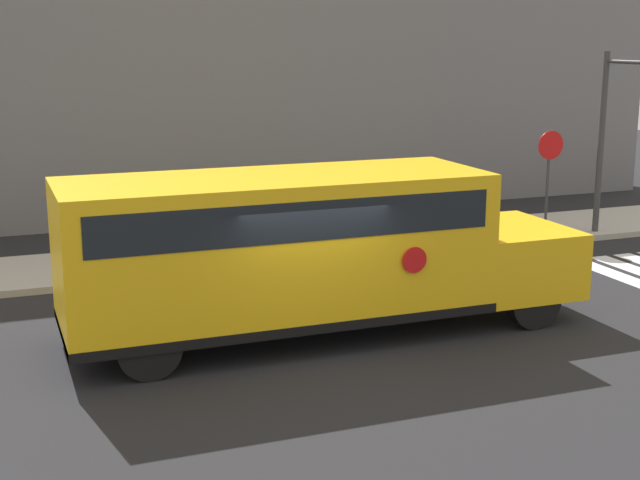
# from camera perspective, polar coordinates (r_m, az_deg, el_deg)

# --- Properties ---
(ground_plane) EXTENTS (60.00, 60.00, 0.00)m
(ground_plane) POSITION_cam_1_polar(r_m,az_deg,el_deg) (15.12, -1.03, -7.03)
(ground_plane) COLOR black
(sidewalk_strip) EXTENTS (44.00, 3.00, 0.15)m
(sidewalk_strip) POSITION_cam_1_polar(r_m,az_deg,el_deg) (21.07, -7.06, -1.14)
(sidewalk_strip) COLOR #B2ADA3
(sidewalk_strip) RESTS_ON ground
(building_backdrop) EXTENTS (32.00, 4.00, 8.46)m
(building_backdrop) POSITION_cam_1_polar(r_m,az_deg,el_deg) (26.82, -10.72, 10.72)
(building_backdrop) COLOR slate
(building_backdrop) RESTS_ON ground
(school_bus) EXTENTS (9.22, 2.57, 2.87)m
(school_bus) POSITION_cam_1_polar(r_m,az_deg,el_deg) (15.34, -1.23, -0.33)
(school_bus) COLOR yellow
(school_bus) RESTS_ON ground
(stop_sign) EXTENTS (0.73, 0.10, 2.85)m
(stop_sign) POSITION_cam_1_polar(r_m,az_deg,el_deg) (23.31, 14.44, 4.46)
(stop_sign) COLOR #38383A
(stop_sign) RESTS_ON ground
(traffic_light) EXTENTS (0.28, 3.73, 4.79)m
(traffic_light) POSITION_cam_1_polar(r_m,az_deg,el_deg) (23.09, 19.68, 7.39)
(traffic_light) COLOR #38383A
(traffic_light) RESTS_ON ground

